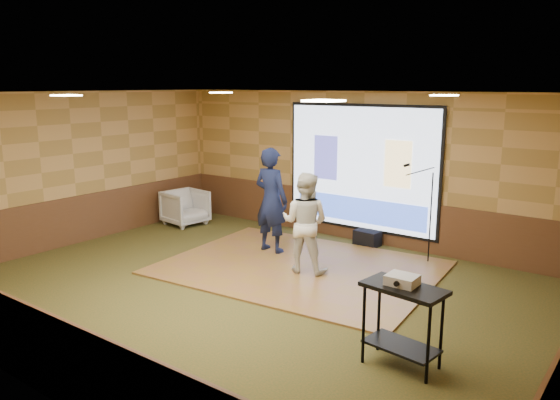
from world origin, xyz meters
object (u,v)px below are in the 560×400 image
Objects in this scene: mic_stand at (426,236)px; banquet_chair at (185,208)px; player_right at (305,223)px; projector at (402,280)px; av_table at (403,311)px; dance_floor at (299,267)px; duffel_bag at (367,238)px; projector_screen at (361,169)px; player_left at (271,200)px.

banquet_chair is at bearing -169.52° from mic_stand.
player_right is 5.09× the size of projector.
banquet_chair is (-6.62, 3.03, -0.27)m from av_table.
duffel_bag reaches higher than dance_floor.
av_table is 7.28m from banquet_chair.
projector_screen reaches higher than av_table.
player_left is 1.12× the size of mic_stand.
player_right is 2.19m from duffel_bag.
player_right is 1.77× the size of av_table.
projector_screen is 1.97× the size of player_right.
projector_screen is at bearing 147.68° from duffel_bag.
dance_floor is at bearing 143.35° from projector.
dance_floor is 1.45m from player_left.
banquet_chair is at bearing -162.97° from projector_screen.
duffel_bag is at bearing 122.18° from av_table.
projector_screen is 1.37m from duffel_bag.
projector_screen reaches higher than player_right.
dance_floor is 9.34× the size of duffel_bag.
banquet_chair reaches higher than duffel_bag.
banquet_chair is at bearing 155.11° from projector.
player_left is (-0.95, 0.45, 1.00)m from dance_floor.
player_right is at bearing -92.85° from duffel_bag.
duffel_bag is (0.30, -0.19, -1.32)m from projector_screen.
player_left is at bearing 146.30° from av_table.
banquet_chair is (-3.80, -1.16, -1.08)m from projector_screen.
projector_screen is at bearing -117.83° from player_left.
projector_screen is 1.98m from player_left.
mic_stand is 1.41m from duffel_bag.
mic_stand is at bearing 107.13° from projector.
av_table is at bearing 129.71° from player_right.
projector is at bearing 129.74° from player_right.
projector reaches higher than dance_floor.
projector is at bearing 148.23° from player_left.
projector_screen is 1.96m from mic_stand.
projector_screen is at bearing -98.92° from player_right.
banquet_chair is (-3.99, 1.09, -0.48)m from player_right.
player_right is (1.15, -0.58, -0.14)m from player_left.
dance_floor is 0.89m from player_right.
player_left is 4.05× the size of duffel_bag.
av_table is 1.10× the size of banquet_chair.
projector is at bearing -36.24° from dance_floor.
duffel_bag is at bearing 121.57° from projector.
projector_screen is 3.84× the size of banquet_chair.
mic_stand is (2.58, 1.16, -0.52)m from player_left.
banquet_chair is at bearing -8.32° from player_left.
duffel_bag is at bearing 169.87° from mic_stand.
duffel_bag is at bearing -32.32° from projector_screen.
player_left is 2.27× the size of banquet_chair.
mic_stand is (-1.15, 3.65, -0.52)m from projector.
player_right reaches higher than projector.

